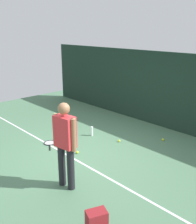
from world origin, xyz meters
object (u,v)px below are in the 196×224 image
at_px(tennis_racket, 50,143).
at_px(tennis_ball_near_player, 119,141).
at_px(tennis_ball_by_fence, 163,140).
at_px(tennis_ball_mid_court, 77,152).
at_px(water_bottle, 92,131).
at_px(tennis_player, 65,141).

distance_m(tennis_racket, tennis_ball_near_player, 1.87).
xyz_separation_m(tennis_ball_near_player, tennis_ball_by_fence, (0.77, 0.94, 0.00)).
bearing_deg(tennis_ball_by_fence, tennis_ball_near_player, -129.33).
relative_size(tennis_ball_mid_court, water_bottle, 0.24).
relative_size(tennis_racket, tennis_ball_near_player, 9.27).
height_order(tennis_ball_by_fence, tennis_ball_mid_court, same).
height_order(tennis_ball_by_fence, water_bottle, water_bottle).
bearing_deg(water_bottle, tennis_ball_near_player, 16.35).
height_order(tennis_player, tennis_racket, tennis_player).
xyz_separation_m(tennis_ball_near_player, water_bottle, (-0.84, -0.25, 0.11)).
bearing_deg(water_bottle, tennis_ball_mid_court, -59.92).
xyz_separation_m(tennis_ball_near_player, tennis_ball_mid_court, (-0.25, -1.26, 0.00)).
bearing_deg(tennis_ball_by_fence, water_bottle, -143.58).
bearing_deg(tennis_ball_by_fence, tennis_ball_mid_court, -114.91).
relative_size(tennis_racket, water_bottle, 2.21).
bearing_deg(tennis_racket, tennis_ball_by_fence, -97.26).
height_order(tennis_racket, tennis_ball_near_player, tennis_ball_near_player).
distance_m(tennis_player, tennis_ball_mid_court, 1.67).
bearing_deg(tennis_ball_mid_court, water_bottle, 120.08).
bearing_deg(tennis_player, tennis_ball_near_player, 98.26).
height_order(tennis_ball_mid_court, water_bottle, water_bottle).
height_order(tennis_player, tennis_ball_by_fence, tennis_player).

